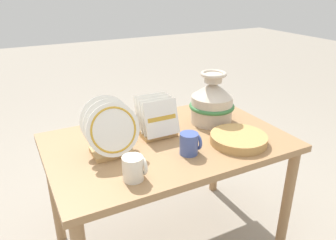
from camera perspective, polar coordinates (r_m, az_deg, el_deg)
name	(u,v)px	position (r m, az deg, el deg)	size (l,w,h in m)	color
display_table	(168,154)	(1.73, 0.00, -6.02)	(1.21, 0.78, 0.70)	#9E754C
ceramic_vase	(212,101)	(1.87, 7.67, 3.26)	(0.26, 0.26, 0.29)	beige
dish_rack_round_plates	(111,133)	(1.53, -9.94, -2.16)	(0.25, 0.20, 0.26)	tan
dish_rack_square_plates	(157,121)	(1.71, -1.96, -0.20)	(0.18, 0.18, 0.20)	tan
wicker_charger_stack	(239,139)	(1.68, 12.18, -3.24)	(0.28, 0.28, 0.04)	tan
mug_cobalt_glaze	(190,143)	(1.54, 3.83, -4.09)	(0.09, 0.09, 0.10)	#42569E
mug_cream_glaze	(134,168)	(1.35, -5.93, -8.31)	(0.09, 0.09, 0.10)	silver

